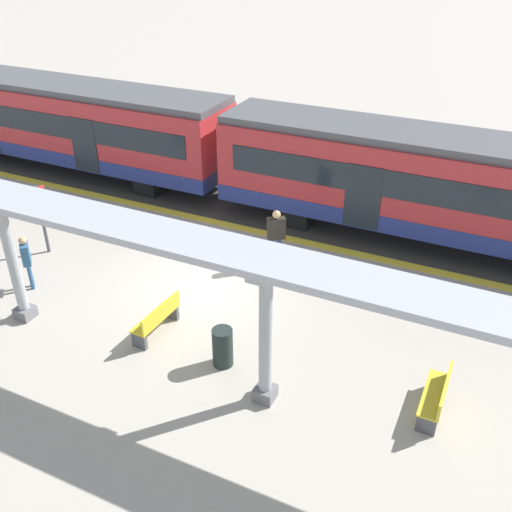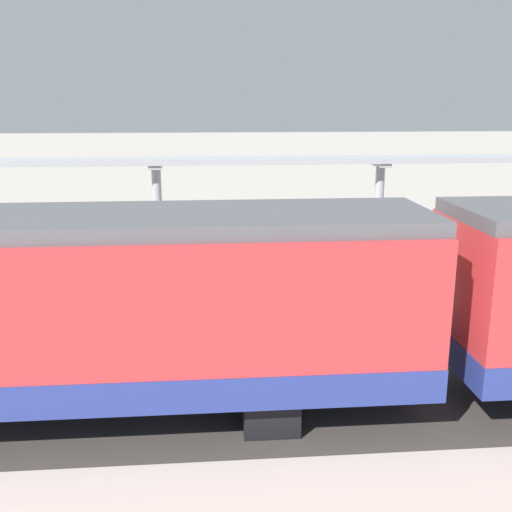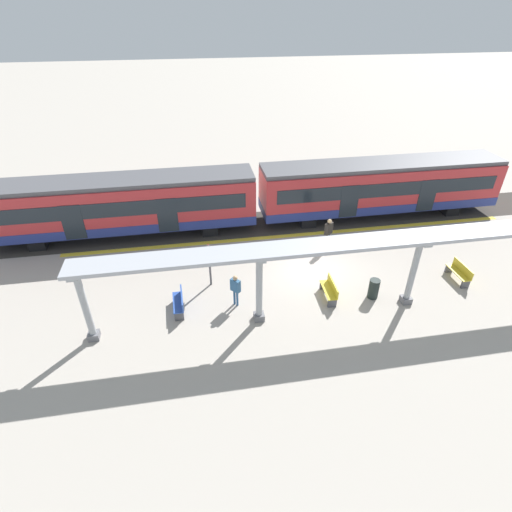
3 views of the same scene
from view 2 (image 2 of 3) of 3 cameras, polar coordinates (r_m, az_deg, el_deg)
ground_plane at (r=15.89m, az=2.75°, el=-4.67°), size 176.00×176.00×0.00m
tactile_edge_strip at (r=12.63m, az=4.90°, el=-9.90°), size 0.36×26.17×0.01m
trackbed at (r=11.07m, az=6.49°, el=-13.68°), size 3.20×38.17×0.01m
canopy_pillar_second at (r=19.24m, az=11.47°, el=3.75°), size 1.10×0.44×3.39m
canopy_pillar_third at (r=18.52m, az=-9.24°, el=3.44°), size 1.10×0.44×3.39m
canopy_beam at (r=18.34m, az=1.70°, el=9.03°), size 1.20×21.06×0.16m
bench_near_end at (r=17.96m, az=1.38°, el=-0.90°), size 1.52×0.50×0.86m
bench_mid_platform at (r=18.25m, az=-19.98°, el=-1.55°), size 1.50×0.45×0.86m
bench_far_end at (r=19.65m, az=21.67°, el=-0.60°), size 1.52×0.50×0.86m
trash_bin at (r=18.16m, az=-4.98°, el=-0.65°), size 0.48×0.48×0.97m
platform_info_sign at (r=17.34m, az=19.94°, el=0.67°), size 0.56×0.10×2.20m
passenger_waiting_near_edge at (r=13.59m, az=-2.08°, el=-3.12°), size 0.49×0.54×1.76m
passenger_by_the_benches at (r=18.59m, az=14.86°, el=0.91°), size 0.47×0.47×1.60m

